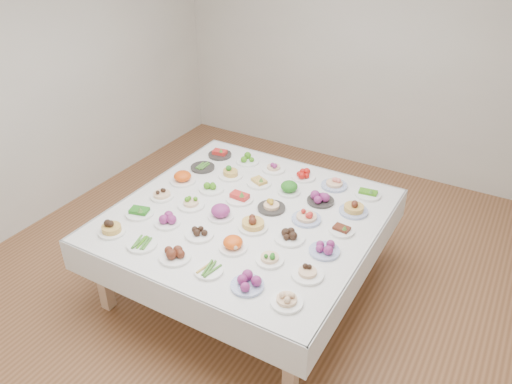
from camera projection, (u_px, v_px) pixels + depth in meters
The scene contains 38 objects.
room_envelope at pixel (265, 80), 3.78m from camera, with size 5.02×5.02×2.81m.
display_table at pixel (247, 220), 4.20m from camera, with size 2.12×2.12×0.75m.
dish_0 at pixel (111, 226), 3.89m from camera, with size 0.23×0.22×0.14m.
dish_1 at pixel (142, 243), 3.78m from camera, with size 0.22×0.22×0.05m.
dish_2 at pixel (175, 253), 3.63m from camera, with size 0.23×0.23×0.11m.
dish_3 at pixel (209, 270), 3.51m from camera, with size 0.20×0.20×0.05m.
dish_4 at pixel (247, 281), 3.37m from camera, with size 0.24×0.24×0.11m.
dish_5 at pixel (287, 298), 3.23m from camera, with size 0.21×0.21×0.11m.
dish_6 at pixel (139, 209), 4.13m from camera, with size 0.23×0.23×0.11m.
dish_7 at pixel (167, 220), 4.01m from camera, with size 0.21×0.21×0.10m.
dish_8 at pixel (199, 232), 3.88m from camera, with size 0.22×0.22×0.09m.
dish_9 at pixel (233, 243), 3.73m from camera, with size 0.21×0.21×0.12m.
dish_10 at pixel (270, 257), 3.60m from camera, with size 0.20×0.20×0.10m.
dish_11 at pixel (308, 271), 3.47m from camera, with size 0.23×0.23×0.11m.
dish_12 at pixel (162, 193), 4.36m from camera, with size 0.20×0.20×0.11m.
dish_13 at pixel (191, 201), 4.23m from camera, with size 0.23×0.23×0.12m.
dish_14 at pixel (221, 211), 4.08m from camera, with size 0.21×0.21×0.13m.
dish_15 at pixel (253, 221), 3.95m from camera, with size 0.24×0.24×0.15m.
dish_16 at pixel (290, 235), 3.83m from camera, with size 0.23×0.23×0.10m.
dish_17 at pixel (325, 247), 3.69m from camera, with size 0.23×0.23×0.11m.
dish_18 at pixel (182, 176), 4.58m from camera, with size 0.25×0.25×0.14m.
dish_19 at pixel (211, 187), 4.47m from camera, with size 0.22×0.22×0.09m.
dish_20 at pixel (240, 195), 4.32m from camera, with size 0.24×0.24×0.11m.
dish_21 at pixel (271, 204), 4.19m from camera, with size 0.23×0.23×0.12m.
dish_22 at pixel (307, 213), 4.05m from camera, with size 0.24×0.24×0.14m.
dish_23 at pixel (342, 229), 3.93m from camera, with size 0.20×0.20×0.08m.
dish_24 at pixel (203, 167), 4.83m from camera, with size 0.23×0.23×0.05m.
dish_25 at pixel (230, 171), 4.67m from camera, with size 0.24×0.23×0.14m.
dish_26 at pixel (259, 181), 4.56m from camera, with size 0.22×0.22×0.10m.
dish_27 at pixel (289, 188), 4.42m from camera, with size 0.20×0.20×0.11m.
dish_28 at pixel (321, 197), 4.29m from camera, with size 0.23×0.23×0.11m.
dish_29 at pixel (354, 207), 4.15m from camera, with size 0.24×0.24×0.13m.
dish_30 at pixel (220, 153), 5.05m from camera, with size 0.23×0.23×0.09m.
dish_31 at pixel (248, 159), 4.93m from camera, with size 0.22×0.22×0.10m.
dish_32 at pixel (274, 166), 4.78m from camera, with size 0.22×0.22×0.11m.
dish_33 at pixel (304, 174), 4.66m from camera, with size 0.22×0.22×0.10m.
dish_34 at pixel (335, 181), 4.51m from camera, with size 0.25×0.25×0.13m.
dish_35 at pixel (368, 192), 4.39m from camera, with size 0.23×0.23×0.09m.
Camera 1 is at (1.78, -3.21, 3.06)m, focal length 35.00 mm.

